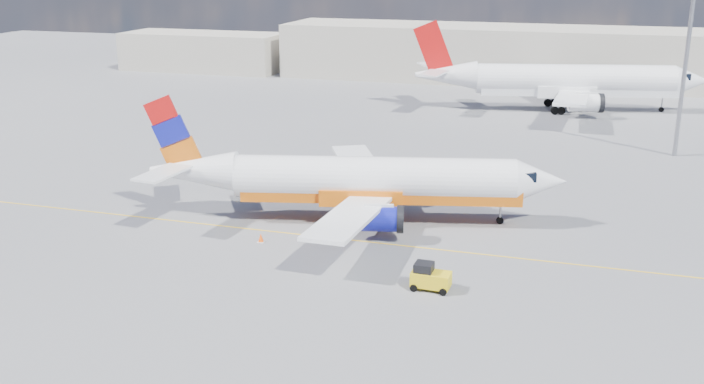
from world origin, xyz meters
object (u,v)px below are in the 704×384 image
(gse_tug, at_px, (430,277))
(main_jet, at_px, (361,181))
(second_jet, at_px, (565,81))
(traffic_cone, at_px, (261,238))

(gse_tug, bearing_deg, main_jet, 126.54)
(main_jet, relative_size, second_jet, 0.84)
(second_jet, distance_m, traffic_cone, 55.53)
(second_jet, relative_size, traffic_cone, 59.17)
(second_jet, height_order, gse_tug, second_jet)
(second_jet, xyz_separation_m, gse_tug, (-4.61, -56.98, -2.85))
(main_jet, distance_m, second_jet, 48.14)
(second_jet, bearing_deg, traffic_cone, -120.73)
(second_jet, relative_size, gse_tug, 15.87)
(second_jet, distance_m, gse_tug, 57.24)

